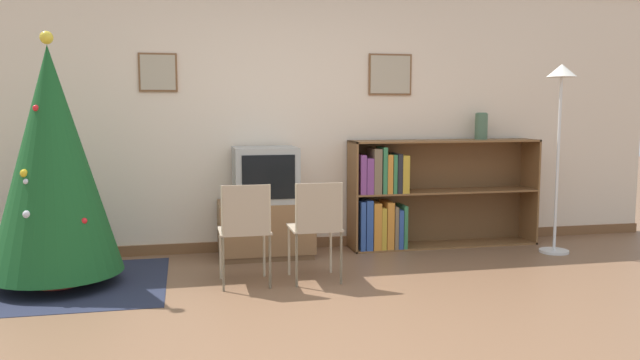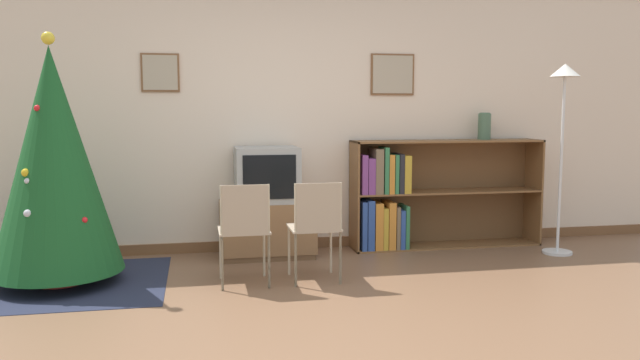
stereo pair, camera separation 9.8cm
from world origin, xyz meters
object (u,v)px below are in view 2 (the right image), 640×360
(tv_console, at_px, (267,229))
(vase, at_px, (484,126))
(standing_lamp, at_px, (563,109))
(folding_chair_right, at_px, (316,225))
(television, at_px, (267,174))
(folding_chair_left, at_px, (244,227))
(bookshelf, at_px, (411,197))
(christmas_tree, at_px, (54,161))

(tv_console, height_order, vase, vase)
(standing_lamp, bearing_deg, vase, 131.87)
(standing_lamp, bearing_deg, folding_chair_right, -167.86)
(television, xyz_separation_m, folding_chair_left, (-0.29, -0.98, -0.31))
(folding_chair_right, bearing_deg, bookshelf, 42.27)
(vase, bearing_deg, folding_chair_left, -156.33)
(folding_chair_right, bearing_deg, television, 106.28)
(vase, bearing_deg, bookshelf, -176.65)
(tv_console, distance_m, standing_lamp, 3.02)
(tv_console, xyz_separation_m, folding_chair_left, (-0.29, -0.98, 0.21))
(folding_chair_left, height_order, standing_lamp, standing_lamp)
(tv_console, relative_size, folding_chair_right, 1.07)
(television, xyz_separation_m, folding_chair_right, (0.29, -0.98, -0.31))
(christmas_tree, xyz_separation_m, bookshelf, (3.19, 0.72, -0.48))
(television, height_order, bookshelf, bookshelf)
(christmas_tree, distance_m, television, 1.86)
(television, relative_size, folding_chair_right, 0.71)
(vase, bearing_deg, television, -176.58)
(television, xyz_separation_m, bookshelf, (1.46, 0.09, -0.27))
(christmas_tree, bearing_deg, folding_chair_left, -13.35)
(christmas_tree, xyz_separation_m, vase, (3.98, 0.77, 0.23))
(tv_console, distance_m, vase, 2.45)
(television, relative_size, standing_lamp, 0.32)
(bookshelf, height_order, vase, vase)
(folding_chair_left, distance_m, vase, 2.87)
(folding_chair_left, bearing_deg, christmas_tree, 166.65)
(christmas_tree, height_order, vase, christmas_tree)
(tv_console, height_order, folding_chair_left, folding_chair_left)
(television, bearing_deg, vase, 3.42)
(vase, bearing_deg, tv_console, -176.64)
(bookshelf, bearing_deg, television, -176.54)
(folding_chair_left, bearing_deg, tv_console, 73.76)
(folding_chair_left, distance_m, standing_lamp, 3.23)
(tv_console, bearing_deg, bookshelf, 3.36)
(folding_chair_right, bearing_deg, vase, 29.49)
(bookshelf, xyz_separation_m, standing_lamp, (1.31, -0.53, 0.88))
(bookshelf, relative_size, vase, 7.07)
(tv_console, distance_m, television, 0.52)
(folding_chair_left, xyz_separation_m, folding_chair_right, (0.57, 0.00, 0.00))
(folding_chair_right, xyz_separation_m, standing_lamp, (2.48, 0.53, 0.92))
(television, relative_size, folding_chair_left, 0.71)
(tv_console, height_order, television, television)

